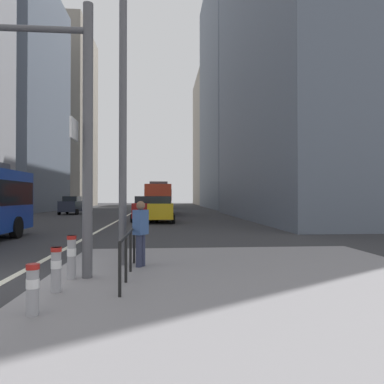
# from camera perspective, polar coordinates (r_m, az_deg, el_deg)

# --- Properties ---
(ground_plane) EXTENTS (160.00, 160.00, 0.00)m
(ground_plane) POSITION_cam_1_polar(r_m,az_deg,el_deg) (28.67, -11.80, -4.53)
(ground_plane) COLOR #303033
(median_island) EXTENTS (9.00, 10.00, 0.15)m
(median_island) POSITION_cam_1_polar(r_m,az_deg,el_deg) (7.86, 10.15, -14.24)
(median_island) COLOR gray
(median_island) RESTS_ON ground
(lane_centre_line) EXTENTS (0.20, 80.00, 0.01)m
(lane_centre_line) POSITION_cam_1_polar(r_m,az_deg,el_deg) (38.60, -9.95, -3.55)
(lane_centre_line) COLOR beige
(lane_centre_line) RESTS_ON ground
(office_tower_left_mid) EXTENTS (10.12, 18.16, 29.91)m
(office_tower_left_mid) POSITION_cam_1_polar(r_m,az_deg,el_deg) (54.30, -26.35, 13.25)
(office_tower_left_mid) COLOR slate
(office_tower_left_mid) RESTS_ON ground
(office_tower_left_far) EXTENTS (10.40, 17.34, 34.72)m
(office_tower_left_far) POSITION_cam_1_polar(r_m,az_deg,el_deg) (76.84, -19.66, 10.91)
(office_tower_left_far) COLOR gray
(office_tower_left_far) RESTS_ON ground
(office_tower_right_mid) EXTENTS (11.92, 24.75, 38.78)m
(office_tower_right_mid) POSITION_cam_1_polar(r_m,az_deg,el_deg) (64.24, 7.88, 15.07)
(office_tower_right_mid) COLOR slate
(office_tower_right_mid) RESTS_ON ground
(office_tower_right_far) EXTENTS (10.96, 18.50, 30.23)m
(office_tower_right_far) POSITION_cam_1_polar(r_m,az_deg,el_deg) (87.95, 4.23, 7.91)
(office_tower_right_far) COLOR gray
(office_tower_right_far) RESTS_ON ground
(city_bus_red_receding) EXTENTS (2.83, 11.36, 3.40)m
(city_bus_red_receding) POSITION_cam_1_polar(r_m,az_deg,el_deg) (39.25, -5.16, -0.83)
(city_bus_red_receding) COLOR red
(city_bus_red_receding) RESTS_ON ground
(city_bus_red_distant) EXTENTS (2.93, 10.81, 3.40)m
(city_bus_red_distant) POSITION_cam_1_polar(r_m,az_deg,el_deg) (60.69, -4.89, -0.79)
(city_bus_red_distant) COLOR #198456
(city_bus_red_distant) RESTS_ON ground
(car_oncoming_mid) EXTENTS (2.12, 4.31, 1.94)m
(car_oncoming_mid) POSITION_cam_1_polar(r_m,az_deg,el_deg) (41.31, -18.42, -1.97)
(car_oncoming_mid) COLOR #232838
(car_oncoming_mid) RESTS_ON ground
(car_receding_near) EXTENTS (2.10, 4.40, 1.94)m
(car_receding_near) POSITION_cam_1_polar(r_m,az_deg,el_deg) (28.53, -7.31, -2.57)
(car_receding_near) COLOR maroon
(car_receding_near) RESTS_ON ground
(car_receding_far) EXTENTS (2.09, 4.28, 1.94)m
(car_receding_far) POSITION_cam_1_polar(r_m,az_deg,el_deg) (26.82, -4.94, -2.70)
(car_receding_far) COLOR gold
(car_receding_far) RESTS_ON ground
(street_lamp_post) EXTENTS (5.50, 0.32, 8.00)m
(street_lamp_post) POSITION_cam_1_polar(r_m,az_deg,el_deg) (10.12, -10.84, 18.74)
(street_lamp_post) COLOR #56565B
(street_lamp_post) RESTS_ON median_island
(bollard_left) EXTENTS (0.20, 0.20, 0.76)m
(bollard_left) POSITION_cam_1_polar(r_m,az_deg,el_deg) (6.03, -23.85, -13.48)
(bollard_left) COLOR #99999E
(bollard_left) RESTS_ON median_island
(bollard_right) EXTENTS (0.20, 0.20, 0.83)m
(bollard_right) POSITION_cam_1_polar(r_m,az_deg,el_deg) (7.26, -20.65, -11.02)
(bollard_right) COLOR #99999E
(bollard_right) RESTS_ON median_island
(bollard_back) EXTENTS (0.20, 0.20, 0.93)m
(bollard_back) POSITION_cam_1_polar(r_m,az_deg,el_deg) (8.24, -18.48, -9.41)
(bollard_back) COLOR #99999E
(bollard_back) RESTS_ON median_island
(pedestrian_railing) EXTENTS (0.06, 3.27, 0.98)m
(pedestrian_railing) POSITION_cam_1_polar(r_m,az_deg,el_deg) (8.15, -10.01, -8.27)
(pedestrian_railing) COLOR black
(pedestrian_railing) RESTS_ON median_island
(pedestrian_waiting) EXTENTS (0.40, 0.45, 1.65)m
(pedestrian_waiting) POSITION_cam_1_polar(r_m,az_deg,el_deg) (9.24, -8.11, -6.01)
(pedestrian_waiting) COLOR #2D334C
(pedestrian_waiting) RESTS_ON median_island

